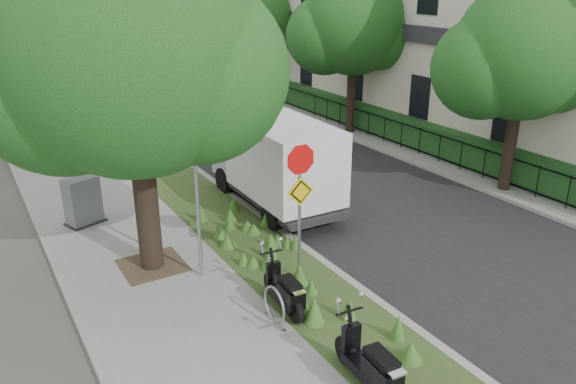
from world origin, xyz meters
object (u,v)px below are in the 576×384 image
sign_assembly (300,184)px  box_truck (276,160)px  scooter_near (287,295)px  scooter_far (374,372)px  utility_cabinet (83,202)px

sign_assembly → box_truck: bearing=66.9°
sign_assembly → box_truck: size_ratio=0.65×
sign_assembly → scooter_near: (-0.91, -0.99, -1.83)m
box_truck → sign_assembly: bearing=-113.1°
scooter_near → scooter_far: scooter_far is taller
scooter_far → scooter_near: bearing=90.0°
box_truck → scooter_near: bearing=-117.7°
sign_assembly → box_truck: (1.70, 3.99, -0.87)m
sign_assembly → utility_cabinet: size_ratio=2.52×
scooter_near → utility_cabinet: 6.91m
sign_assembly → utility_cabinet: (-3.39, 5.45, -1.59)m
sign_assembly → box_truck: sign_assembly is taller
scooter_near → box_truck: size_ratio=0.33×
box_truck → utility_cabinet: (-5.09, 1.46, -0.72)m
box_truck → utility_cabinet: size_ratio=3.89×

